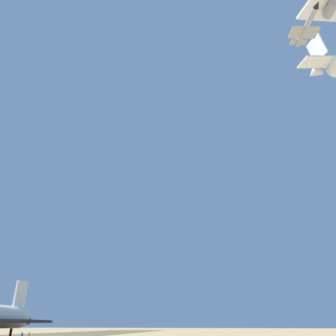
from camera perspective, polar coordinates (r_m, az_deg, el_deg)
name	(u,v)px	position (r m, az deg, el deg)	size (l,w,h in m)	color
chase_jet_high_escort	(306,27)	(109.12, 22.83, 21.57)	(14.72, 9.94, 4.00)	#999EA3
ground_crew_near_nose	(22,336)	(94.81, -24.01, -25.02)	(0.24, 0.65, 1.73)	#194799
ground_crew_mid_fuselage	(29,336)	(94.46, -22.97, -25.19)	(0.54, 0.43, 1.73)	orange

